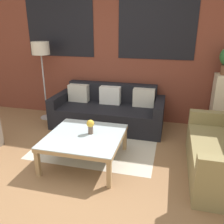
% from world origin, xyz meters
% --- Properties ---
extents(ground_plane, '(16.00, 16.00, 0.00)m').
position_xyz_m(ground_plane, '(0.00, 0.00, 0.00)').
color(ground_plane, '#8E6642').
extents(wall_back_brick, '(8.40, 0.09, 2.80)m').
position_xyz_m(wall_back_brick, '(0.00, 2.44, 1.41)').
color(wall_back_brick, brown).
rests_on(wall_back_brick, ground_plane).
extents(rug, '(1.91, 1.56, 0.00)m').
position_xyz_m(rug, '(0.18, 1.20, 0.00)').
color(rug, beige).
rests_on(rug, ground_plane).
extents(couch_dark, '(2.09, 0.88, 0.78)m').
position_xyz_m(couch_dark, '(0.16, 1.95, 0.28)').
color(couch_dark, black).
rests_on(couch_dark, ground_plane).
extents(coffee_table, '(1.03, 1.03, 0.42)m').
position_xyz_m(coffee_table, '(0.18, 0.61, 0.36)').
color(coffee_table, silver).
rests_on(coffee_table, ground_plane).
extents(floor_lamp, '(0.34, 0.34, 1.56)m').
position_xyz_m(floor_lamp, '(-1.20, 2.02, 1.34)').
color(floor_lamp, '#B2B2B7').
rests_on(floor_lamp, ground_plane).
extents(drawer_cabinet, '(0.36, 0.38, 1.06)m').
position_xyz_m(drawer_cabinet, '(2.20, 2.18, 0.53)').
color(drawer_cabinet, beige).
rests_on(drawer_cabinet, ground_plane).
extents(flower_vase, '(0.11, 0.11, 0.21)m').
position_xyz_m(flower_vase, '(0.25, 0.68, 0.54)').
color(flower_vase, brown).
rests_on(flower_vase, coffee_table).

